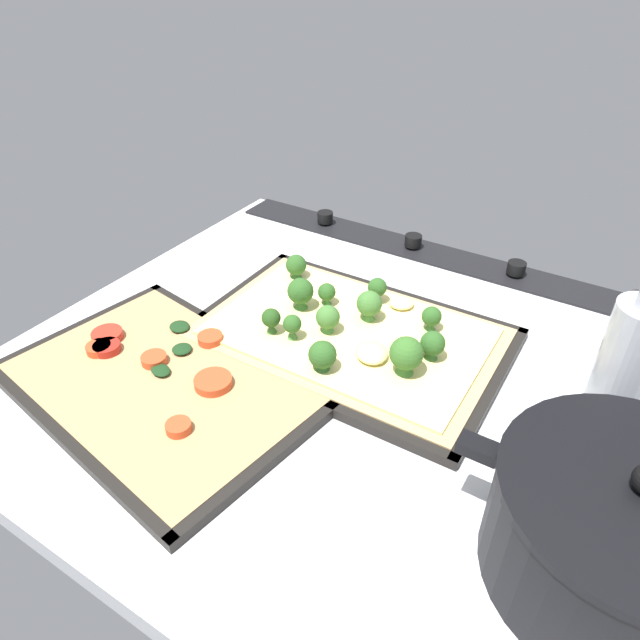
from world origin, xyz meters
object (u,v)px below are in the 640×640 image
(baking_tray_front, at_px, (349,339))
(baking_tray_back, at_px, (163,387))
(cooking_pot, at_px, (622,534))
(broccoli_pizza, at_px, (351,331))
(oil_bottle, at_px, (625,368))
(veggie_pizza_back, at_px, (161,380))

(baking_tray_front, distance_m, baking_tray_back, 0.24)
(cooking_pot, bearing_deg, broccoli_pizza, -26.02)
(baking_tray_front, relative_size, cooking_pot, 1.42)
(baking_tray_back, relative_size, oil_bottle, 1.89)
(broccoli_pizza, bearing_deg, baking_tray_back, 53.86)
(oil_bottle, bearing_deg, broccoli_pizza, 1.51)
(baking_tray_front, bearing_deg, cooking_pot, 154.10)
(baking_tray_front, xyz_separation_m, oil_bottle, (-0.31, -0.01, 0.08))
(broccoli_pizza, xyz_separation_m, baking_tray_back, (0.14, 0.20, -0.02))
(baking_tray_front, height_order, broccoli_pizza, broccoli_pizza)
(broccoli_pizza, height_order, cooking_pot, cooking_pot)
(broccoli_pizza, bearing_deg, baking_tray_front, -7.34)
(veggie_pizza_back, bearing_deg, broccoli_pizza, -127.18)
(baking_tray_front, xyz_separation_m, baking_tray_back, (0.14, 0.20, 0.00))
(veggie_pizza_back, relative_size, cooking_pot, 1.33)
(baking_tray_back, bearing_deg, broccoli_pizza, -126.14)
(cooking_pot, height_order, oil_bottle, oil_bottle)
(baking_tray_front, height_order, cooking_pot, cooking_pot)
(cooking_pot, xyz_separation_m, oil_bottle, (0.03, -0.17, 0.03))
(veggie_pizza_back, xyz_separation_m, oil_bottle, (-0.45, -0.20, 0.08))
(baking_tray_back, height_order, cooking_pot, cooking_pot)
(veggie_pizza_back, height_order, cooking_pot, cooking_pot)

